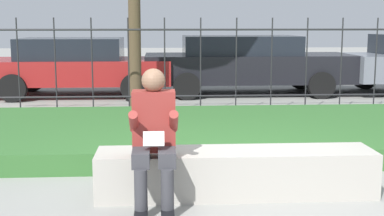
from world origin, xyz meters
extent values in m
plane|color=gray|center=(0.00, 0.00, 0.00)|extent=(60.00, 60.00, 0.00)
cube|color=#ADA89E|center=(-0.01, 0.00, 0.22)|extent=(2.63, 0.55, 0.44)
cube|color=gray|center=(-0.01, 0.00, 0.04)|extent=(2.52, 0.50, 0.08)
cylinder|color=#38383D|center=(-0.89, -0.61, 0.26)|extent=(0.11, 0.11, 0.35)
cube|color=#38383D|center=(-0.89, -0.40, 0.50)|extent=(0.15, 0.42, 0.13)
cylinder|color=#38383D|center=(-0.67, -0.61, 0.26)|extent=(0.11, 0.11, 0.35)
cube|color=#38383D|center=(-0.67, -0.40, 0.50)|extent=(0.15, 0.42, 0.13)
cube|color=maroon|center=(-0.78, -0.19, 0.77)|extent=(0.38, 0.24, 0.54)
sphere|color=#8C664C|center=(-0.78, -0.21, 1.13)|extent=(0.21, 0.21, 0.21)
cylinder|color=maroon|center=(-0.95, -0.35, 0.79)|extent=(0.08, 0.29, 0.24)
cylinder|color=maroon|center=(-0.61, -0.35, 0.79)|extent=(0.08, 0.29, 0.24)
cube|color=beige|center=(-0.78, -0.45, 0.66)|extent=(0.18, 0.09, 0.13)
cube|color=#33662D|center=(0.00, 2.34, 0.12)|extent=(10.19, 3.28, 0.25)
cylinder|color=#232326|center=(0.00, 4.47, 0.34)|extent=(8.19, 0.03, 0.03)
cylinder|color=#232326|center=(0.00, 4.47, 1.51)|extent=(8.19, 0.03, 0.03)
cylinder|color=#232326|center=(-3.15, 4.47, 0.86)|extent=(0.02, 0.02, 1.72)
cylinder|color=#232326|center=(-2.52, 4.47, 0.86)|extent=(0.02, 0.02, 1.72)
cylinder|color=#232326|center=(-1.89, 4.47, 0.86)|extent=(0.02, 0.02, 1.72)
cylinder|color=#232326|center=(-1.26, 4.47, 0.86)|extent=(0.02, 0.02, 1.72)
cylinder|color=#232326|center=(-0.63, 4.47, 0.86)|extent=(0.02, 0.02, 1.72)
cylinder|color=#232326|center=(0.00, 4.47, 0.86)|extent=(0.02, 0.02, 1.72)
cylinder|color=#232326|center=(0.63, 4.47, 0.86)|extent=(0.02, 0.02, 1.72)
cylinder|color=#232326|center=(1.26, 4.47, 0.86)|extent=(0.02, 0.02, 1.72)
cylinder|color=#232326|center=(1.89, 4.47, 0.86)|extent=(0.02, 0.02, 1.72)
cylinder|color=#232326|center=(2.52, 4.47, 0.86)|extent=(0.02, 0.02, 1.72)
cylinder|color=#232326|center=(3.15, 4.47, 0.86)|extent=(0.02, 0.02, 1.72)
cube|color=black|center=(1.31, 7.23, 0.60)|extent=(4.69, 1.73, 0.62)
cube|color=black|center=(1.12, 7.23, 1.12)|extent=(2.58, 1.52, 0.42)
cylinder|color=black|center=(2.77, 6.38, 0.29)|extent=(0.59, 0.20, 0.58)
cylinder|color=black|center=(2.77, 8.08, 0.29)|extent=(0.59, 0.20, 0.58)
cylinder|color=black|center=(-0.14, 6.38, 0.29)|extent=(0.59, 0.20, 0.58)
cylinder|color=black|center=(-0.14, 8.08, 0.29)|extent=(0.59, 0.20, 0.58)
cube|color=maroon|center=(-2.50, 7.16, 0.56)|extent=(4.05, 1.81, 0.53)
cube|color=black|center=(-2.67, 7.16, 1.06)|extent=(2.23, 1.59, 0.46)
cylinder|color=black|center=(-1.25, 6.28, 0.29)|extent=(0.58, 0.20, 0.58)
cylinder|color=black|center=(-1.25, 8.05, 0.29)|extent=(0.58, 0.20, 0.58)
cylinder|color=black|center=(-3.76, 6.27, 0.29)|extent=(0.58, 0.20, 0.58)
cylinder|color=black|center=(-3.76, 8.04, 0.29)|extent=(0.58, 0.20, 0.58)
cylinder|color=black|center=(4.36, 7.98, 0.33)|extent=(0.66, 0.24, 0.65)
cylinder|color=#4C3D28|center=(-1.18, 5.27, 1.87)|extent=(0.23, 0.23, 3.75)
camera|label=1|loc=(-0.73, -4.89, 1.63)|focal=50.00mm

